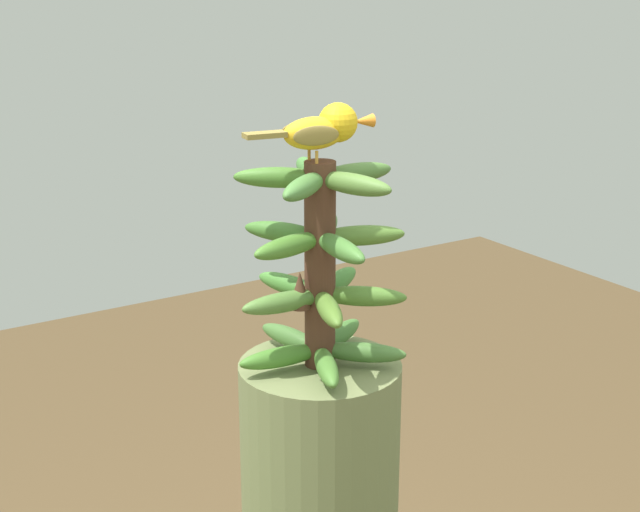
% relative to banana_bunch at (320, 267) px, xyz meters
% --- Properties ---
extents(banana_bunch, '(0.28, 0.28, 0.34)m').
position_rel_banana_bunch_xyz_m(banana_bunch, '(0.00, 0.00, 0.00)').
color(banana_bunch, '#4C2D1E').
rests_on(banana_bunch, banana_tree).
extents(perched_bird, '(0.21, 0.07, 0.09)m').
position_rel_banana_bunch_xyz_m(perched_bird, '(-0.01, 0.00, 0.22)').
color(perched_bird, '#C68933').
rests_on(perched_bird, banana_bunch).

